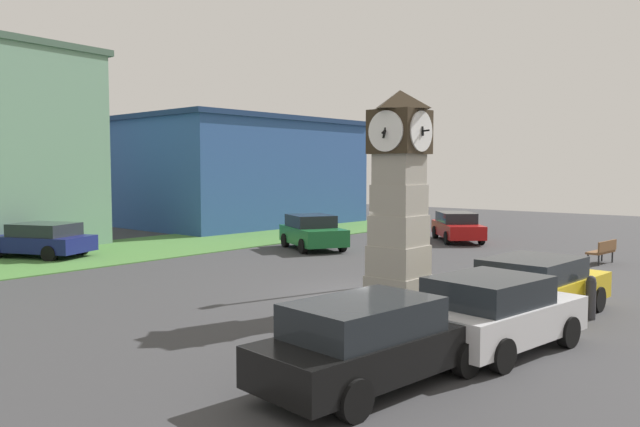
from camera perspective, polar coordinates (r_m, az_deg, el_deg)
The scene contains 16 objects.
ground_plane at distance 18.31m, azimuth 3.67°, elevation -7.32°, with size 75.43×75.43×0.00m, color #38383A.
clock_tower at distance 16.52m, azimuth 7.24°, elevation 1.31°, with size 1.59×1.74×5.67m.
bollard_near_tower at distance 16.48m, azimuth 23.52°, elevation -7.03°, with size 0.24×0.24×1.06m.
bollard_mid_row at distance 15.52m, azimuth 19.83°, elevation -7.45°, with size 0.27×0.27×1.14m.
bollard_far_row at distance 14.97m, azimuth 15.03°, elevation -8.32°, with size 0.27×0.27×0.86m.
car_navy_sedan at distance 10.61m, azimuth 4.89°, elevation -11.56°, with size 4.69×2.25×1.48m.
car_near_tower at distance 13.05m, azimuth 15.64°, elevation -8.67°, with size 4.14×2.45×1.51m.
car_by_building at distance 16.38m, azimuth 19.18°, elevation -6.21°, with size 4.55×2.33×1.46m.
car_far_lot at distance 32.04m, azimuth 12.43°, elevation -1.16°, with size 4.43×4.20×1.44m.
car_silver_hatch at distance 27.98m, azimuth -24.21°, elevation -2.19°, with size 3.52×4.72×1.41m.
car_end_of_row at distance 28.14m, azimuth -0.70°, elevation -1.69°, with size 3.53×4.31×1.54m.
bench at distance 26.15m, azimuth 24.45°, elevation -3.07°, with size 1.65×0.70×0.90m.
pedestrian_near_bench at distance 35.67m, azimuth 7.61°, elevation -0.24°, with size 0.46×0.39×1.66m.
street_lamp_near_road at distance 19.67m, azimuth 7.02°, elevation 2.70°, with size 0.50×0.24×5.35m.
storefront_low_left at distance 42.12m, azimuth -7.86°, elevation 3.81°, with size 14.98×12.20×6.86m.
grass_verge_far at distance 27.88m, azimuth -22.05°, elevation -3.63°, with size 45.26×7.47×0.04m, color #477A38.
Camera 1 is at (-14.46, -10.64, 3.62)m, focal length 35.00 mm.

